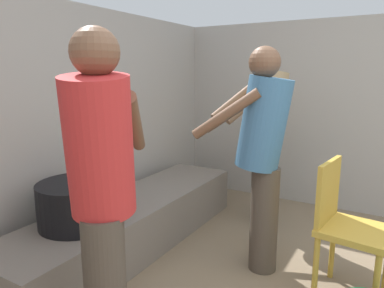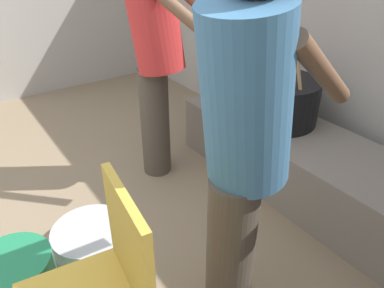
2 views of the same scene
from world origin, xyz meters
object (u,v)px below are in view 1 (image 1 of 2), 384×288
Objects in this scene: cooking_pot_main at (78,203)px; chair_yellow at (345,223)px; cook_in_red_shirt at (102,183)px; cook_in_tan_shirt at (265,126)px; cook_in_blue_shirt at (262,147)px.

chair_yellow is (0.70, -1.60, -0.06)m from cooking_pot_main.
cook_in_tan_shirt reaches higher than cook_in_red_shirt.
cook_in_red_shirt is (-0.45, -0.69, 0.38)m from cooking_pot_main.
chair_yellow is at bearing -66.24° from cooking_pot_main.
cook_in_red_shirt is 1.53m from chair_yellow.
cook_in_blue_shirt reaches higher than cooking_pot_main.
cooking_pot_main is at bearing 125.91° from cook_in_blue_shirt.
cook_in_blue_shirt is 0.71m from chair_yellow.
cook_in_blue_shirt is 0.97× the size of cook_in_tan_shirt.
cook_in_blue_shirt is 0.99× the size of cook_in_red_shirt.
cook_in_red_shirt reaches higher than chair_yellow.
cook_in_red_shirt is at bearing 141.48° from chair_yellow.
cook_in_tan_shirt is (0.76, 0.24, 0.03)m from cook_in_blue_shirt.
cooking_pot_main is 1.32m from cook_in_blue_shirt.
cook_in_tan_shirt is (1.95, -0.10, 0.02)m from cook_in_red_shirt.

